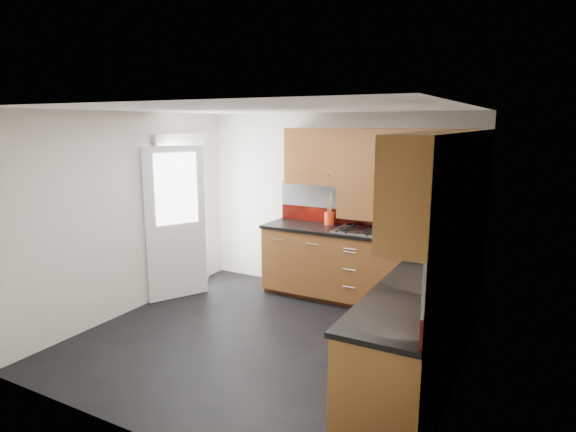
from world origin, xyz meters
The scene contains 14 objects.
room centered at (0.00, 0.00, 1.50)m, with size 4.00×3.80×2.64m.
base_cabinets centered at (1.07, 0.72, 0.44)m, with size 2.70×3.20×0.95m.
countertop centered at (1.05, 0.70, 0.92)m, with size 2.72×3.22×0.04m.
backsplash centered at (1.28, 0.93, 1.21)m, with size 2.70×3.20×0.54m.
upper_cabinets centered at (1.23, 0.78, 1.84)m, with size 2.50×3.20×0.72m.
extractor_hood centered at (0.45, 1.64, 1.28)m, with size 0.60×0.33×0.40m, color brown.
glass_cabinet centered at (1.71, 1.07, 1.87)m, with size 0.32×0.80×0.66m.
back_door centered at (-1.78, 0.75, 1.03)m, with size 0.42×1.19×2.04m.
gas_hob centered at (0.45, 1.47, 0.95)m, with size 0.57×0.50×0.04m.
utensil_pot centered at (-0.03, 1.68, 1.04)m, with size 0.13×0.13×0.47m.
toaster centered at (0.93, 1.61, 1.02)m, with size 0.24×0.15×0.17m.
food_processor centered at (1.60, 0.33, 1.06)m, with size 0.16×0.16×0.27m.
paper_towel centered at (1.69, 0.27, 1.06)m, with size 0.11×0.11×0.23m, color white.
orange_cloth centered at (1.59, 0.95, 0.95)m, with size 0.16×0.13×0.02m, color #FB3C1B.
Camera 1 is at (2.45, -4.08, 2.26)m, focal length 30.00 mm.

